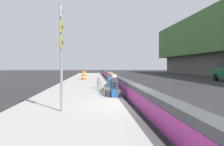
# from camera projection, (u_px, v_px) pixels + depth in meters

# --- Properties ---
(ground_plane) EXTENTS (160.00, 160.00, 0.00)m
(ground_plane) POSITION_uv_depth(u_px,v_px,m) (139.00, 107.00, 9.57)
(ground_plane) COLOR #2B2B2D
(ground_plane) RESTS_ON ground
(sidewalk_strip) EXTENTS (80.00, 4.40, 0.14)m
(sidewalk_strip) POSITION_uv_depth(u_px,v_px,m) (73.00, 106.00, 9.37)
(sidewalk_strip) COLOR #A8A59E
(sidewalk_strip) RESTS_ON ground_plane
(jersey_barrier) EXTENTS (76.00, 0.45, 0.85)m
(jersey_barrier) POSITION_uv_depth(u_px,v_px,m) (139.00, 96.00, 9.56)
(jersey_barrier) COLOR #47474C
(jersey_barrier) RESTS_ON ground_plane
(route_sign_post) EXTENTS (0.44, 0.09, 3.60)m
(route_sign_post) POSITION_uv_depth(u_px,v_px,m) (61.00, 49.00, 7.86)
(route_sign_post) COLOR gray
(route_sign_post) RESTS_ON sidewalk_strip
(fire_hydrant) EXTENTS (0.26, 0.46, 0.88)m
(fire_hydrant) POSITION_uv_depth(u_px,v_px,m) (99.00, 82.00, 15.81)
(fire_hydrant) COLOR gray
(fire_hydrant) RESTS_ON sidewalk_strip
(seated_person_foreground) EXTENTS (0.85, 0.94, 1.11)m
(seated_person_foreground) POSITION_uv_depth(u_px,v_px,m) (114.00, 89.00, 11.83)
(seated_person_foreground) COLOR #424247
(seated_person_foreground) RESTS_ON sidewalk_strip
(seated_person_middle) EXTENTS (0.75, 0.86, 1.17)m
(seated_person_middle) POSITION_uv_depth(u_px,v_px,m) (111.00, 87.00, 13.19)
(seated_person_middle) COLOR #706651
(seated_person_middle) RESTS_ON sidewalk_strip
(seated_person_rear) EXTENTS (0.75, 0.87, 1.15)m
(seated_person_rear) POSITION_uv_depth(u_px,v_px,m) (110.00, 85.00, 14.32)
(seated_person_rear) COLOR #706651
(seated_person_rear) RESTS_ON sidewalk_strip
(seated_person_far) EXTENTS (0.80, 0.88, 1.06)m
(seated_person_far) POSITION_uv_depth(u_px,v_px,m) (111.00, 84.00, 15.51)
(seated_person_far) COLOR #23284C
(seated_person_far) RESTS_ON sidewalk_strip
(backpack) EXTENTS (0.32, 0.28, 0.40)m
(backpack) POSITION_uv_depth(u_px,v_px,m) (114.00, 93.00, 11.42)
(backpack) COLOR navy
(backpack) RESTS_ON sidewalk_strip
(construction_barrel) EXTENTS (0.54, 0.54, 0.95)m
(construction_barrel) POSITION_uv_depth(u_px,v_px,m) (84.00, 75.00, 25.48)
(construction_barrel) COLOR orange
(construction_barrel) RESTS_ON sidewalk_strip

